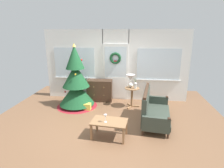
{
  "coord_description": "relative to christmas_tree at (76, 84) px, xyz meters",
  "views": [
    {
      "loc": [
        0.66,
        -4.59,
        2.46
      ],
      "look_at": [
        0.05,
        0.55,
        1.0
      ],
      "focal_mm": 29.8,
      "sensor_mm": 36.0,
      "label": 1
    }
  ],
  "objects": [
    {
      "name": "dresser_cabinet",
      "position": [
        0.68,
        0.6,
        -0.38
      ],
      "size": [
        0.92,
        0.47,
        0.78
      ],
      "color": "#3D281C",
      "rests_on": "ground"
    },
    {
      "name": "flower_vase",
      "position": [
        1.96,
        0.08,
        0.02
      ],
      "size": [
        0.11,
        0.1,
        0.35
      ],
      "color": "beige",
      "rests_on": "side_table"
    },
    {
      "name": "ground_plane",
      "position": [
        1.23,
        -1.19,
        -0.77
      ],
      "size": [
        6.76,
        6.76,
        0.0
      ],
      "primitive_type": "plane",
      "color": "brown"
    },
    {
      "name": "wine_glass",
      "position": [
        1.27,
        -1.88,
        -0.2
      ],
      "size": [
        0.08,
        0.08,
        0.2
      ],
      "color": "silver",
      "rests_on": "coffee_table"
    },
    {
      "name": "christmas_tree",
      "position": [
        0.0,
        0.0,
        0.0
      ],
      "size": [
        1.36,
        1.36,
        2.12
      ],
      "color": "#4C331E",
      "rests_on": "ground"
    },
    {
      "name": "gift_box",
      "position": [
        0.44,
        -0.29,
        -0.66
      ],
      "size": [
        0.22,
        0.19,
        0.22
      ],
      "primitive_type": "cube",
      "color": "#D8C64C",
      "rests_on": "ground"
    },
    {
      "name": "back_wall_with_door",
      "position": [
        1.23,
        0.9,
        0.52
      ],
      "size": [
        5.2,
        0.19,
        2.55
      ],
      "color": "white",
      "rests_on": "ground"
    },
    {
      "name": "coffee_table",
      "position": [
        1.36,
        -1.82,
        -0.41
      ],
      "size": [
        0.89,
        0.61,
        0.42
      ],
      "color": "#8E6642",
      "rests_on": "ground"
    },
    {
      "name": "table_lamp",
      "position": [
        1.8,
        0.18,
        0.19
      ],
      "size": [
        0.28,
        0.28,
        0.44
      ],
      "color": "silver",
      "rests_on": "side_table"
    },
    {
      "name": "settee_sofa",
      "position": [
        2.44,
        -0.93,
        -0.39
      ],
      "size": [
        0.89,
        1.68,
        0.96
      ],
      "color": "#3D281C",
      "rests_on": "ground"
    },
    {
      "name": "side_table",
      "position": [
        1.86,
        0.14,
        -0.29
      ],
      "size": [
        0.5,
        0.48,
        0.67
      ],
      "color": "#8E6642",
      "rests_on": "ground"
    }
  ]
}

